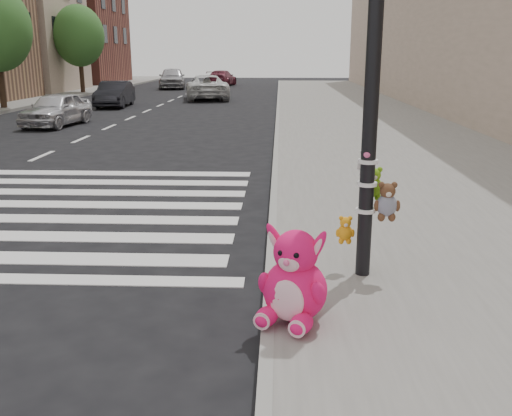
# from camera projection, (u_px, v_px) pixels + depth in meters

# --- Properties ---
(ground) EXTENTS (120.00, 120.00, 0.00)m
(ground) POSITION_uv_depth(u_px,v_px,m) (86.00, 362.00, 4.90)
(ground) COLOR black
(ground) RESTS_ON ground
(sidewalk_near) EXTENTS (7.00, 80.00, 0.14)m
(sidewalk_near) POSITION_uv_depth(u_px,v_px,m) (413.00, 156.00, 14.32)
(sidewalk_near) COLOR slate
(sidewalk_near) RESTS_ON ground
(curb_edge) EXTENTS (0.12, 80.00, 0.15)m
(curb_edge) POSITION_uv_depth(u_px,v_px,m) (276.00, 155.00, 14.46)
(curb_edge) COLOR gray
(curb_edge) RESTS_ON ground
(bld_far_d) EXTENTS (6.00, 8.00, 10.00)m
(bld_far_d) POSITION_uv_depth(u_px,v_px,m) (24.00, 16.00, 37.96)
(bld_far_d) COLOR #BCA390
(bld_far_d) RESTS_ON ground
(bld_far_e) EXTENTS (6.00, 10.00, 9.00)m
(bld_far_e) POSITION_uv_depth(u_px,v_px,m) (80.00, 30.00, 48.70)
(bld_far_e) COLOR brown
(bld_far_e) RESTS_ON ground
(signal_pole) EXTENTS (0.68, 0.49, 4.00)m
(signal_pole) POSITION_uv_depth(u_px,v_px,m) (372.00, 128.00, 6.07)
(signal_pole) COLOR black
(signal_pole) RESTS_ON sidewalk_near
(tree_far_c) EXTENTS (3.20, 3.20, 5.44)m
(tree_far_c) POSITION_uv_depth(u_px,v_px,m) (79.00, 36.00, 36.21)
(tree_far_c) COLOR #382619
(tree_far_c) RESTS_ON sidewalk_far
(pink_bunny) EXTENTS (0.79, 0.84, 0.94)m
(pink_bunny) POSITION_uv_depth(u_px,v_px,m) (294.00, 283.00, 5.24)
(pink_bunny) COLOR #FF1569
(pink_bunny) RESTS_ON sidewalk_near
(red_teddy) EXTENTS (0.16, 0.12, 0.22)m
(red_teddy) POSITION_uv_depth(u_px,v_px,m) (291.00, 246.00, 7.08)
(red_teddy) COLOR #A21710
(red_teddy) RESTS_ON sidewalk_near
(car_silver_far) EXTENTS (1.83, 3.71, 1.22)m
(car_silver_far) POSITION_uv_depth(u_px,v_px,m) (56.00, 109.00, 20.73)
(car_silver_far) COLOR silver
(car_silver_far) RESTS_ON ground
(car_dark_far) EXTENTS (1.55, 3.88, 1.25)m
(car_dark_far) POSITION_uv_depth(u_px,v_px,m) (115.00, 94.00, 28.21)
(car_dark_far) COLOR black
(car_dark_far) RESTS_ON ground
(car_white_near) EXTENTS (3.13, 5.33, 1.39)m
(car_white_near) POSITION_uv_depth(u_px,v_px,m) (207.00, 87.00, 32.74)
(car_white_near) COLOR silver
(car_white_near) RESTS_ON ground
(car_maroon_near) EXTENTS (2.30, 4.50, 1.25)m
(car_maroon_near) POSITION_uv_depth(u_px,v_px,m) (222.00, 78.00, 46.61)
(car_maroon_near) COLOR maroon
(car_maroon_near) RESTS_ON ground
(car_silver_deep) EXTENTS (2.54, 4.87, 1.58)m
(car_silver_deep) POSITION_uv_depth(u_px,v_px,m) (172.00, 78.00, 42.88)
(car_silver_deep) COLOR #A6A5AA
(car_silver_deep) RESTS_ON ground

